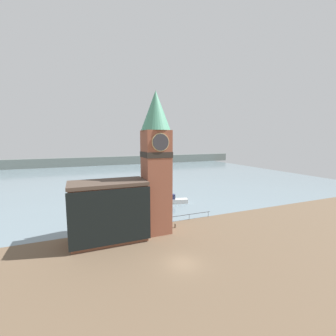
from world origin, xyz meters
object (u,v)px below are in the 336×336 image
object	(u,v)px
clock_tower	(156,159)
mooring_bollard_near	(175,225)
boat_near	(173,200)
pier_building	(109,211)

from	to	relation	value
clock_tower	mooring_bollard_near	size ratio (longest dim) A/B	30.21
clock_tower	boat_near	distance (m)	20.25
clock_tower	mooring_bollard_near	world-z (taller)	clock_tower
pier_building	boat_near	distance (m)	22.52
clock_tower	mooring_bollard_near	distance (m)	12.30
boat_near	mooring_bollard_near	world-z (taller)	boat_near
boat_near	pier_building	bearing A→B (deg)	-125.48
pier_building	mooring_bollard_near	size ratio (longest dim) A/B	14.99
pier_building	boat_near	bearing A→B (deg)	40.62
boat_near	mooring_bollard_near	distance (m)	14.91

